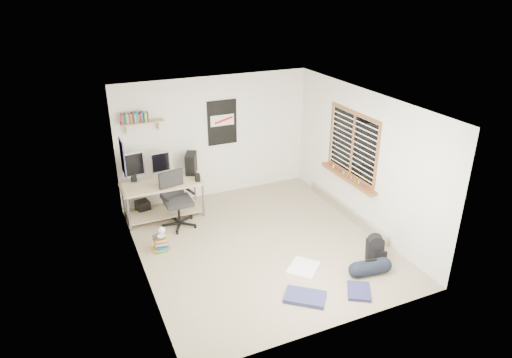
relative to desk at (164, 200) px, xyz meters
name	(u,v)px	position (x,y,z in m)	size (l,w,h in m)	color
floor	(261,244)	(1.28, -1.65, -0.37)	(4.00, 4.50, 0.01)	gray
ceiling	(262,102)	(1.28, -1.65, 2.14)	(4.00, 4.50, 0.01)	white
back_wall	(215,137)	(1.28, 0.61, 0.89)	(4.00, 0.01, 2.50)	silver
left_wall	(136,201)	(-0.72, -1.65, 0.89)	(0.01, 4.50, 2.50)	silver
right_wall	(363,160)	(3.29, -1.65, 0.89)	(0.01, 4.50, 2.50)	silver
desk	(164,200)	(0.00, 0.00, 0.00)	(1.52, 0.66, 0.69)	tan
monitor_left	(134,171)	(-0.45, 0.27, 0.56)	(0.43, 0.11, 0.47)	#9FA0A4
monitor_right	(161,169)	(0.06, 0.27, 0.53)	(0.36, 0.09, 0.40)	#96979B
pc_tower	(191,164)	(0.65, 0.27, 0.54)	(0.19, 0.40, 0.42)	black
keyboard	(171,180)	(0.20, 0.12, 0.34)	(0.36, 0.13, 0.02)	black
speaker_left	(134,178)	(-0.47, 0.27, 0.42)	(0.10, 0.10, 0.19)	black
speaker_right	(198,178)	(0.64, -0.18, 0.41)	(0.09, 0.09, 0.17)	black
office_chair	(178,202)	(0.17, -0.44, 0.12)	(0.67, 0.67, 1.03)	black
wall_shelf	(142,122)	(-0.17, 0.49, 1.42)	(0.80, 0.22, 0.24)	tan
poster_back_wall	(222,123)	(1.43, 0.58, 1.19)	(0.62, 0.03, 0.92)	black
poster_left_wall	(123,157)	(-0.70, -0.45, 1.14)	(0.02, 0.42, 0.60)	navy
window	(352,145)	(3.23, -1.35, 1.08)	(0.10, 1.50, 1.26)	brown
baseboard_heater	(346,211)	(3.24, -1.35, -0.28)	(0.08, 2.50, 0.18)	#B7B2A8
backpack	(375,250)	(2.76, -2.85, -0.16)	(0.27, 0.21, 0.36)	black
duffel_bag	(370,267)	(2.47, -3.13, -0.22)	(0.25, 0.25, 0.49)	black
tshirt	(304,268)	(1.59, -2.59, -0.34)	(0.50, 0.42, 0.04)	white
jeans_a	(305,297)	(1.26, -3.24, -0.33)	(0.58, 0.37, 0.06)	navy
jeans_b	(359,291)	(2.05, -3.44, -0.34)	(0.43, 0.32, 0.05)	navy
book_stack	(160,242)	(-0.34, -1.13, -0.21)	(0.44, 0.36, 0.30)	brown
desk_lamp	(161,231)	(-0.32, -1.15, 0.02)	(0.13, 0.21, 0.21)	white
subwoofer	(143,207)	(-0.36, 0.29, -0.22)	(0.24, 0.24, 0.27)	black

